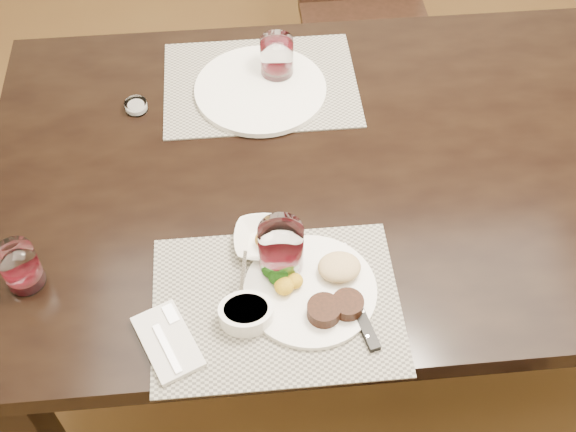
{
  "coord_description": "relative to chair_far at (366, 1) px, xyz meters",
  "views": [
    {
      "loc": [
        -0.44,
        -1.06,
        1.9
      ],
      "look_at": [
        -0.36,
        -0.19,
        0.82
      ],
      "focal_mm": 45.0,
      "sensor_mm": 36.0,
      "label": 1
    }
  ],
  "objects": [
    {
      "name": "ground_plane",
      "position": [
        0.0,
        -0.93,
        -0.5
      ],
      "size": [
        4.5,
        4.5,
        0.0
      ],
      "primitive_type": "plane",
      "color": "#4D3118",
      "rests_on": "ground"
    },
    {
      "name": "dining_table",
      "position": [
        0.0,
        -0.93,
        0.16
      ],
      "size": [
        2.0,
        1.0,
        0.75
      ],
      "color": "black",
      "rests_on": "ground"
    },
    {
      "name": "chair_far",
      "position": [
        0.0,
        0.0,
        0.0
      ],
      "size": [
        0.42,
        0.42,
        0.9
      ],
      "color": "black",
      "rests_on": "ground"
    },
    {
      "name": "placemat_near",
      "position": [
        -0.4,
        -1.28,
        0.25
      ],
      "size": [
        0.46,
        0.34,
        0.0
      ],
      "primitive_type": "cube",
      "color": "gray",
      "rests_on": "dining_table"
    },
    {
      "name": "placemat_far",
      "position": [
        -0.38,
        -0.66,
        0.25
      ],
      "size": [
        0.46,
        0.34,
        0.0
      ],
      "primitive_type": "cube",
      "color": "gray",
      "rests_on": "dining_table"
    },
    {
      "name": "dinner_plate",
      "position": [
        -0.32,
        -1.26,
        0.26
      ],
      "size": [
        0.25,
        0.25,
        0.04
      ],
      "rotation": [
        0.0,
        0.0,
        -0.22
      ],
      "color": "white",
      "rests_on": "placemat_near"
    },
    {
      "name": "napkin_fork",
      "position": [
        -0.6,
        -1.34,
        0.26
      ],
      "size": [
        0.14,
        0.17,
        0.02
      ],
      "rotation": [
        0.0,
        0.0,
        0.41
      ],
      "color": "white",
      "rests_on": "placemat_near"
    },
    {
      "name": "steak_knife",
      "position": [
        -0.24,
        -1.32,
        0.26
      ],
      "size": [
        0.05,
        0.24,
        0.01
      ],
      "rotation": [
        0.0,
        0.0,
        0.23
      ],
      "color": "silver",
      "rests_on": "placemat_near"
    },
    {
      "name": "cracker_bowl",
      "position": [
        -0.41,
        -1.14,
        0.27
      ],
      "size": [
        0.13,
        0.13,
        0.05
      ],
      "rotation": [
        0.0,
        0.0,
        -0.09
      ],
      "color": "white",
      "rests_on": "placemat_near"
    },
    {
      "name": "sauce_ramekin",
      "position": [
        -0.45,
        -1.31,
        0.27
      ],
      "size": [
        0.1,
        0.15,
        0.08
      ],
      "rotation": [
        0.0,
        0.0,
        -0.22
      ],
      "color": "white",
      "rests_on": "placemat_near"
    },
    {
      "name": "wine_glass_near",
      "position": [
        -0.38,
        -1.2,
        0.3
      ],
      "size": [
        0.09,
        0.09,
        0.12
      ],
      "rotation": [
        0.0,
        0.0,
        -0.38
      ],
      "color": "silver",
      "rests_on": "placemat_near"
    },
    {
      "name": "far_plate",
      "position": [
        -0.39,
        -0.69,
        0.26
      ],
      "size": [
        0.31,
        0.31,
        0.01
      ],
      "primitive_type": "cylinder",
      "color": "white",
      "rests_on": "placemat_far"
    },
    {
      "name": "wine_glass_far",
      "position": [
        -0.34,
        -0.64,
        0.3
      ],
      "size": [
        0.08,
        0.08,
        0.11
      ],
      "rotation": [
        0.0,
        0.0,
        0.23
      ],
      "color": "silver",
      "rests_on": "placemat_far"
    },
    {
      "name": "wine_glass_side",
      "position": [
        -0.87,
        -1.18,
        0.29
      ],
      "size": [
        0.07,
        0.07,
        0.1
      ],
      "rotation": [
        0.0,
        0.0,
        0.34
      ],
      "color": "silver",
      "rests_on": "dining_table"
    },
    {
      "name": "salt_cellar",
      "position": [
        -0.68,
        -0.72,
        0.26
      ],
      "size": [
        0.05,
        0.05,
        0.02
      ],
      "rotation": [
        0.0,
        0.0,
        -0.14
      ],
      "color": "silver",
      "rests_on": "dining_table"
    }
  ]
}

